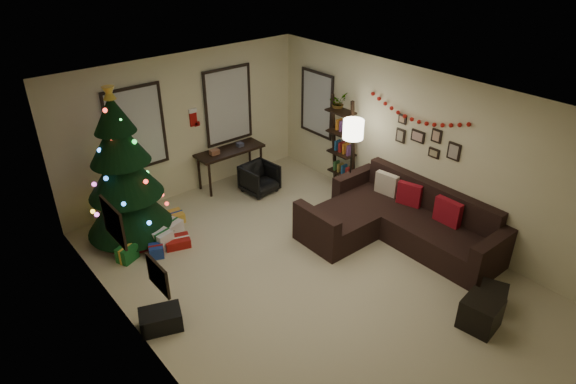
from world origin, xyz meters
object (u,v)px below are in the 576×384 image
at_px(sofa, 397,222).
at_px(desk, 230,154).
at_px(christmas_tree, 124,177).
at_px(desk_chair, 260,179).
at_px(bookshelf, 342,147).

relative_size(sofa, desk, 2.14).
bearing_deg(sofa, desk, 107.04).
distance_m(christmas_tree, sofa, 4.52).
relative_size(desk_chair, bookshelf, 0.30).
bearing_deg(desk_chair, christmas_tree, 171.18).
relative_size(christmas_tree, desk, 1.94).
relative_size(sofa, desk_chair, 5.13).
bearing_deg(sofa, desk_chair, 106.40).
height_order(christmas_tree, desk, christmas_tree).
bearing_deg(desk_chair, bookshelf, -41.63).
xyz_separation_m(christmas_tree, sofa, (3.39, -2.88, -0.82)).
distance_m(sofa, bookshelf, 1.98).
bearing_deg(christmas_tree, bookshelf, -15.52).
height_order(desk, bookshelf, bookshelf).
distance_m(desk_chair, bookshelf, 1.72).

